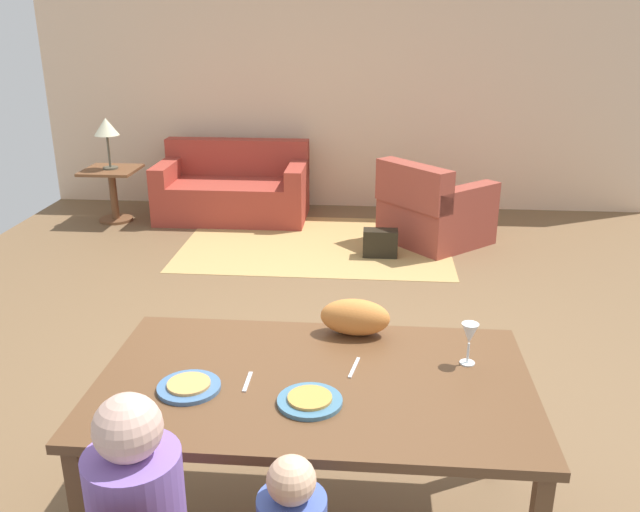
{
  "coord_description": "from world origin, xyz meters",
  "views": [
    {
      "loc": [
        0.35,
        -3.87,
        2.16
      ],
      "look_at": [
        0.05,
        -0.31,
        0.85
      ],
      "focal_mm": 37.41,
      "sensor_mm": 36.0,
      "label": 1
    }
  ],
  "objects_px": {
    "plate_near_man": "(189,387)",
    "handbag": "(380,243)",
    "cat": "(355,317)",
    "table_lamp": "(106,129)",
    "wine_glass": "(469,335)",
    "couch": "(234,190)",
    "armchair": "(433,211)",
    "side_table": "(113,187)",
    "dining_table": "(314,393)",
    "plate_near_child": "(310,401)"
  },
  "relations": [
    {
      "from": "plate_near_man",
      "to": "handbag",
      "type": "height_order",
      "value": "plate_near_man"
    },
    {
      "from": "cat",
      "to": "table_lamp",
      "type": "height_order",
      "value": "table_lamp"
    },
    {
      "from": "wine_glass",
      "to": "couch",
      "type": "relative_size",
      "value": 0.12
    },
    {
      "from": "couch",
      "to": "armchair",
      "type": "height_order",
      "value": "same"
    },
    {
      "from": "plate_near_man",
      "to": "armchair",
      "type": "height_order",
      "value": "armchair"
    },
    {
      "from": "plate_near_man",
      "to": "cat",
      "type": "distance_m",
      "value": 0.83
    },
    {
      "from": "side_table",
      "to": "handbag",
      "type": "height_order",
      "value": "side_table"
    },
    {
      "from": "armchair",
      "to": "handbag",
      "type": "bearing_deg",
      "value": -137.7
    },
    {
      "from": "couch",
      "to": "handbag",
      "type": "bearing_deg",
      "value": -35.54
    },
    {
      "from": "dining_table",
      "to": "plate_near_man",
      "type": "relative_size",
      "value": 7.05
    },
    {
      "from": "wine_glass",
      "to": "cat",
      "type": "relative_size",
      "value": 0.58
    },
    {
      "from": "table_lamp",
      "to": "couch",
      "type": "bearing_deg",
      "value": 11.46
    },
    {
      "from": "cat",
      "to": "plate_near_child",
      "type": "bearing_deg",
      "value": -99.88
    },
    {
      "from": "couch",
      "to": "plate_near_child",
      "type": "bearing_deg",
      "value": -74.76
    },
    {
      "from": "dining_table",
      "to": "handbag",
      "type": "bearing_deg",
      "value": 85.33
    },
    {
      "from": "dining_table",
      "to": "armchair",
      "type": "bearing_deg",
      "value": 78.73
    },
    {
      "from": "plate_near_man",
      "to": "side_table",
      "type": "height_order",
      "value": "plate_near_man"
    },
    {
      "from": "side_table",
      "to": "wine_glass",
      "type": "bearing_deg",
      "value": -52.83
    },
    {
      "from": "plate_near_man",
      "to": "wine_glass",
      "type": "distance_m",
      "value": 1.16
    },
    {
      "from": "handbag",
      "to": "side_table",
      "type": "bearing_deg",
      "value": 162.72
    },
    {
      "from": "armchair",
      "to": "table_lamp",
      "type": "height_order",
      "value": "table_lamp"
    },
    {
      "from": "dining_table",
      "to": "wine_glass",
      "type": "height_order",
      "value": "wine_glass"
    },
    {
      "from": "dining_table",
      "to": "table_lamp",
      "type": "relative_size",
      "value": 3.26
    },
    {
      "from": "dining_table",
      "to": "handbag",
      "type": "relative_size",
      "value": 5.51
    },
    {
      "from": "table_lamp",
      "to": "side_table",
      "type": "bearing_deg",
      "value": -90.0
    },
    {
      "from": "dining_table",
      "to": "wine_glass",
      "type": "xyz_separation_m",
      "value": [
        0.63,
        0.18,
        0.2
      ]
    },
    {
      "from": "plate_near_child",
      "to": "handbag",
      "type": "relative_size",
      "value": 0.78
    },
    {
      "from": "plate_near_child",
      "to": "handbag",
      "type": "height_order",
      "value": "plate_near_child"
    },
    {
      "from": "plate_near_man",
      "to": "side_table",
      "type": "relative_size",
      "value": 0.43
    },
    {
      "from": "side_table",
      "to": "armchair",
      "type": "bearing_deg",
      "value": -7.3
    },
    {
      "from": "dining_table",
      "to": "side_table",
      "type": "height_order",
      "value": "dining_table"
    },
    {
      "from": "wine_glass",
      "to": "armchair",
      "type": "xyz_separation_m",
      "value": [
        0.17,
        3.83,
        -0.57
      ]
    },
    {
      "from": "plate_near_man",
      "to": "handbag",
      "type": "distance_m",
      "value": 3.8
    },
    {
      "from": "dining_table",
      "to": "plate_near_child",
      "type": "height_order",
      "value": "plate_near_child"
    },
    {
      "from": "plate_near_man",
      "to": "cat",
      "type": "bearing_deg",
      "value": 40.21
    },
    {
      "from": "dining_table",
      "to": "armchair",
      "type": "relative_size",
      "value": 1.46
    },
    {
      "from": "cat",
      "to": "side_table",
      "type": "distance_m",
      "value": 4.9
    },
    {
      "from": "plate_near_child",
      "to": "handbag",
      "type": "xyz_separation_m",
      "value": [
        0.29,
        3.73,
        -0.64
      ]
    },
    {
      "from": "plate_near_man",
      "to": "couch",
      "type": "xyz_separation_m",
      "value": [
        -0.85,
        4.83,
        -0.46
      ]
    },
    {
      "from": "wine_glass",
      "to": "table_lamp",
      "type": "relative_size",
      "value": 0.34
    },
    {
      "from": "couch",
      "to": "table_lamp",
      "type": "xyz_separation_m",
      "value": [
        -1.27,
        -0.26,
        0.7
      ]
    },
    {
      "from": "handbag",
      "to": "plate_near_child",
      "type": "bearing_deg",
      "value": -94.45
    },
    {
      "from": "armchair",
      "to": "couch",
      "type": "bearing_deg",
      "value": 161.96
    },
    {
      "from": "dining_table",
      "to": "couch",
      "type": "xyz_separation_m",
      "value": [
        -1.33,
        4.71,
        -0.39
      ]
    },
    {
      "from": "wine_glass",
      "to": "table_lamp",
      "type": "height_order",
      "value": "table_lamp"
    },
    {
      "from": "wine_glass",
      "to": "plate_near_child",
      "type": "bearing_deg",
      "value": -150.42
    },
    {
      "from": "armchair",
      "to": "wine_glass",
      "type": "bearing_deg",
      "value": -92.47
    },
    {
      "from": "wine_glass",
      "to": "armchair",
      "type": "relative_size",
      "value": 0.15
    },
    {
      "from": "plate_near_man",
      "to": "wine_glass",
      "type": "xyz_separation_m",
      "value": [
        1.12,
        0.3,
        0.12
      ]
    },
    {
      "from": "plate_near_child",
      "to": "side_table",
      "type": "xyz_separation_m",
      "value": [
        -2.6,
        4.63,
        -0.39
      ]
    }
  ]
}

